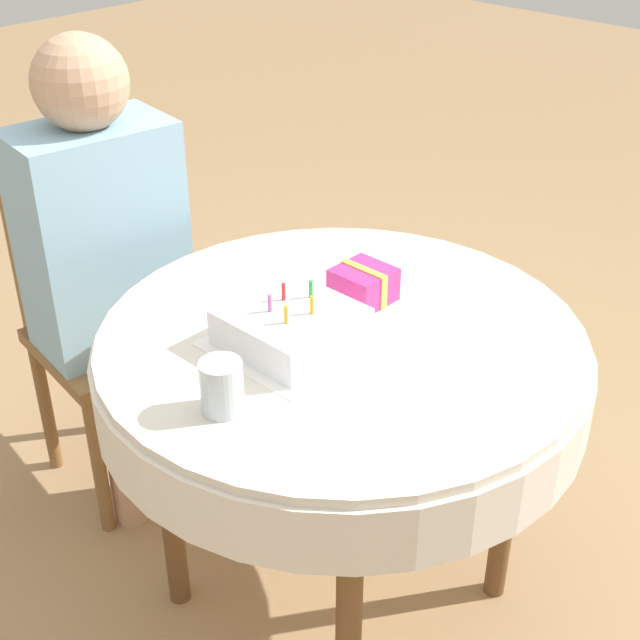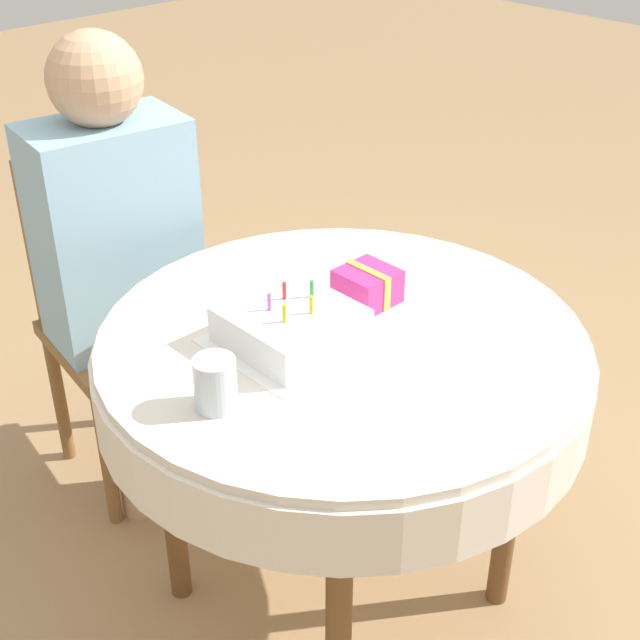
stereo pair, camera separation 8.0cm
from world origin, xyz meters
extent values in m
plane|color=#A37F56|center=(0.00, 0.00, 0.00)|extent=(12.00, 12.00, 0.00)
cylinder|color=silver|center=(0.00, 0.00, 0.74)|extent=(0.98, 0.98, 0.02)
cylinder|color=silver|center=(0.00, 0.00, 0.66)|extent=(1.00, 1.00, 0.13)
cylinder|color=brown|center=(-0.27, -0.27, 0.36)|extent=(0.05, 0.05, 0.73)
cylinder|color=brown|center=(0.27, -0.27, 0.36)|extent=(0.05, 0.05, 0.73)
cylinder|color=brown|center=(-0.27, 0.27, 0.36)|extent=(0.05, 0.05, 0.73)
cylinder|color=brown|center=(0.27, 0.27, 0.36)|extent=(0.05, 0.05, 0.73)
cube|color=brown|center=(-0.07, 0.73, 0.44)|extent=(0.43, 0.43, 0.04)
cube|color=brown|center=(-0.04, 0.90, 0.68)|extent=(0.34, 0.08, 0.45)
cylinder|color=brown|center=(-0.25, 0.59, 0.21)|extent=(0.04, 0.04, 0.42)
cylinder|color=brown|center=(0.07, 0.55, 0.21)|extent=(0.04, 0.04, 0.42)
cylinder|color=brown|center=(-0.21, 0.91, 0.21)|extent=(0.04, 0.04, 0.42)
cylinder|color=brown|center=(0.12, 0.87, 0.21)|extent=(0.04, 0.04, 0.42)
cylinder|color=tan|center=(-0.18, 0.58, 0.23)|extent=(0.09, 0.09, 0.46)
cylinder|color=tan|center=(0.00, 0.56, 0.23)|extent=(0.09, 0.09, 0.46)
cube|color=#8CB7D1|center=(-0.07, 0.73, 0.74)|extent=(0.40, 0.28, 0.57)
sphere|color=tan|center=(-0.07, 0.73, 1.12)|extent=(0.22, 0.22, 0.22)
cube|color=white|center=(-0.10, 0.04, 0.75)|extent=(0.28, 0.28, 0.00)
cube|color=white|center=(-0.10, 0.04, 0.79)|extent=(0.23, 0.23, 0.07)
cylinder|color=green|center=(-0.04, 0.05, 0.84)|extent=(0.01, 0.01, 0.04)
cylinder|color=red|center=(-0.08, 0.08, 0.84)|extent=(0.01, 0.01, 0.04)
cylinder|color=#D166B2|center=(-0.13, 0.07, 0.84)|extent=(0.01, 0.01, 0.04)
cylinder|color=gold|center=(-0.14, 0.02, 0.84)|extent=(0.01, 0.01, 0.04)
cylinder|color=gold|center=(-0.08, 0.01, 0.84)|extent=(0.01, 0.01, 0.04)
cylinder|color=silver|center=(-0.33, -0.02, 0.80)|extent=(0.08, 0.08, 0.10)
cube|color=#D13384|center=(0.13, 0.06, 0.78)|extent=(0.11, 0.11, 0.07)
cube|color=#EAE54C|center=(0.13, 0.06, 0.78)|extent=(0.02, 0.12, 0.08)
camera|label=1|loc=(-1.13, -1.01, 1.69)|focal=50.00mm
camera|label=2|loc=(-1.07, -1.07, 1.69)|focal=50.00mm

